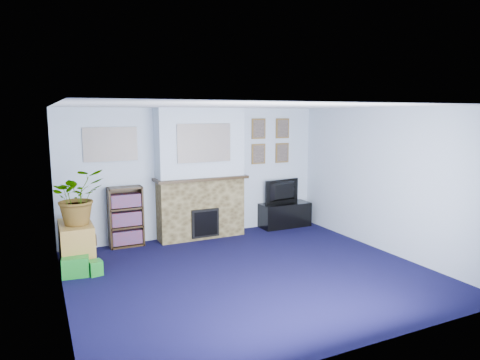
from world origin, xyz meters
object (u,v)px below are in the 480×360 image
sideboard (76,243)px  tv_stand (285,216)px  television (285,191)px  bookshelf (126,218)px

sideboard → tv_stand: bearing=8.0°
television → sideboard: television is taller
television → bookshelf: size_ratio=0.79×
television → sideboard: 4.11m
sideboard → bookshelf: bearing=36.6°
television → sideboard: size_ratio=0.98×
tv_stand → television: (0.00, 0.02, 0.50)m
tv_stand → bookshelf: bearing=178.6°
television → sideboard: bearing=0.2°
tv_stand → television: television is taller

